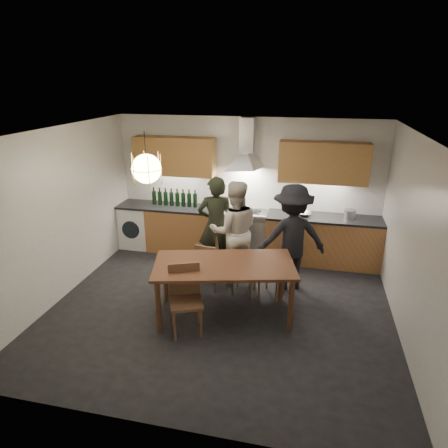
% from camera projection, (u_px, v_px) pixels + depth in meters
% --- Properties ---
extents(ground, '(5.00, 5.00, 0.00)m').
position_uv_depth(ground, '(221.00, 308.00, 6.01)').
color(ground, black).
rests_on(ground, ground).
extents(room_shell, '(5.02, 4.52, 2.61)m').
position_uv_depth(room_shell, '(220.00, 199.00, 5.42)').
color(room_shell, white).
rests_on(room_shell, ground).
extents(counter_run, '(5.00, 0.62, 0.90)m').
position_uv_depth(counter_run, '(245.00, 234.00, 7.64)').
color(counter_run, '#BB7E48').
rests_on(counter_run, ground).
extents(range_stove, '(0.90, 0.60, 0.92)m').
position_uv_depth(range_stove, '(244.00, 234.00, 7.64)').
color(range_stove, silver).
rests_on(range_stove, ground).
extents(wall_fixtures, '(4.30, 0.54, 1.10)m').
position_uv_depth(wall_fixtures, '(246.00, 159.00, 7.26)').
color(wall_fixtures, tan).
rests_on(wall_fixtures, ground).
extents(pendant_lamp, '(0.43, 0.43, 0.70)m').
position_uv_depth(pendant_lamp, '(147.00, 169.00, 5.40)').
color(pendant_lamp, black).
rests_on(pendant_lamp, ground).
extents(dining_table, '(2.13, 1.42, 0.82)m').
position_uv_depth(dining_table, '(224.00, 270.00, 5.59)').
color(dining_table, brown).
rests_on(dining_table, ground).
extents(chair_back_left, '(0.40, 0.40, 0.79)m').
position_uv_depth(chair_back_left, '(208.00, 264.00, 6.40)').
color(chair_back_left, brown).
rests_on(chair_back_left, ground).
extents(chair_back_mid, '(0.40, 0.40, 0.80)m').
position_uv_depth(chair_back_mid, '(243.00, 268.00, 6.23)').
color(chair_back_mid, brown).
rests_on(chair_back_mid, ground).
extents(chair_back_right, '(0.46, 0.46, 0.81)m').
position_uv_depth(chair_back_right, '(270.00, 271.00, 6.14)').
color(chair_back_right, brown).
rests_on(chair_back_right, ground).
extents(chair_front, '(0.56, 0.56, 0.94)m').
position_uv_depth(chair_front, '(185.00, 294.00, 5.35)').
color(chair_front, brown).
rests_on(chair_front, ground).
extents(person_left, '(0.72, 0.57, 1.73)m').
position_uv_depth(person_left, '(216.00, 225.00, 6.89)').
color(person_left, black).
rests_on(person_left, ground).
extents(person_mid, '(0.99, 0.87, 1.72)m').
position_uv_depth(person_mid, '(235.00, 231.00, 6.63)').
color(person_mid, beige).
rests_on(person_mid, ground).
extents(person_right, '(1.27, 0.97, 1.74)m').
position_uv_depth(person_right, '(292.00, 237.00, 6.35)').
color(person_right, black).
rests_on(person_right, ground).
extents(mixing_bowl, '(0.28, 0.28, 0.06)m').
position_uv_depth(mixing_bowl, '(304.00, 214.00, 7.25)').
color(mixing_bowl, '#BDBDC1').
rests_on(mixing_bowl, counter_run).
extents(stock_pot, '(0.25, 0.25, 0.14)m').
position_uv_depth(stock_pot, '(350.00, 214.00, 7.10)').
color(stock_pot, '#B9B9BD').
rests_on(stock_pot, counter_run).
extents(wine_bottles, '(0.92, 0.08, 0.34)m').
position_uv_depth(wine_bottles, '(174.00, 197.00, 7.76)').
color(wine_bottles, black).
rests_on(wine_bottles, counter_run).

